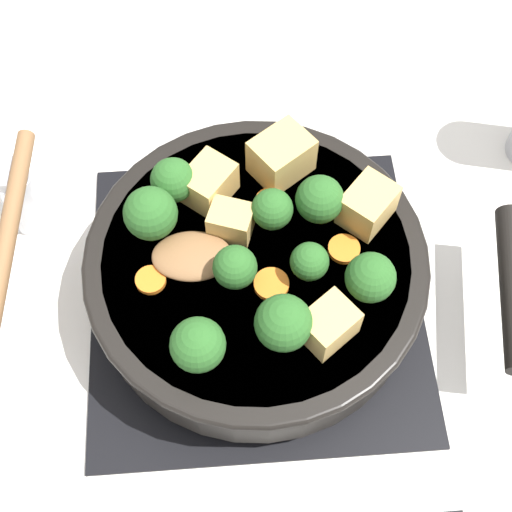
% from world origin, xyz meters
% --- Properties ---
extents(ground_plane, '(2.40, 2.40, 0.00)m').
position_xyz_m(ground_plane, '(0.00, 0.00, 0.00)').
color(ground_plane, white).
extents(front_burner_grate, '(0.31, 0.31, 0.03)m').
position_xyz_m(front_burner_grate, '(0.00, 0.00, 0.01)').
color(front_burner_grate, black).
rests_on(front_burner_grate, ground_plane).
extents(skillet_pan, '(0.39, 0.30, 0.06)m').
position_xyz_m(skillet_pan, '(-0.00, 0.00, 0.06)').
color(skillet_pan, black).
rests_on(skillet_pan, front_burner_grate).
extents(wooden_spoon, '(0.21, 0.25, 0.02)m').
position_xyz_m(wooden_spoon, '(0.15, -0.01, 0.09)').
color(wooden_spoon, brown).
rests_on(wooden_spoon, skillet_pan).
extents(tofu_cube_center_large, '(0.05, 0.06, 0.03)m').
position_xyz_m(tofu_cube_center_large, '(0.04, -0.07, 0.10)').
color(tofu_cube_center_large, tan).
rests_on(tofu_cube_center_large, skillet_pan).
extents(tofu_cube_near_handle, '(0.04, 0.04, 0.03)m').
position_xyz_m(tofu_cube_near_handle, '(0.02, -0.03, 0.10)').
color(tofu_cube_near_handle, tan).
rests_on(tofu_cube_near_handle, skillet_pan).
extents(tofu_cube_east_chunk, '(0.06, 0.06, 0.04)m').
position_xyz_m(tofu_cube_east_chunk, '(-0.03, -0.09, 0.10)').
color(tofu_cube_east_chunk, tan).
rests_on(tofu_cube_east_chunk, skillet_pan).
extents(tofu_cube_west_chunk, '(0.06, 0.06, 0.04)m').
position_xyz_m(tofu_cube_west_chunk, '(-0.10, -0.03, 0.10)').
color(tofu_cube_west_chunk, tan).
rests_on(tofu_cube_west_chunk, skillet_pan).
extents(tofu_cube_back_piece, '(0.05, 0.05, 0.03)m').
position_xyz_m(tofu_cube_back_piece, '(-0.05, 0.07, 0.10)').
color(tofu_cube_back_piece, tan).
rests_on(tofu_cube_back_piece, skillet_pan).
extents(broccoli_floret_near_spoon, '(0.04, 0.04, 0.04)m').
position_xyz_m(broccoli_floret_near_spoon, '(-0.02, -0.03, 0.11)').
color(broccoli_floret_near_spoon, '#709956').
rests_on(broccoli_floret_near_spoon, skillet_pan).
extents(broccoli_floret_center_top, '(0.05, 0.05, 0.05)m').
position_xyz_m(broccoli_floret_center_top, '(-0.02, 0.08, 0.11)').
color(broccoli_floret_center_top, '#709956').
rests_on(broccoli_floret_center_top, skillet_pan).
extents(broccoli_floret_east_rim, '(0.03, 0.03, 0.04)m').
position_xyz_m(broccoli_floret_east_rim, '(-0.04, 0.02, 0.11)').
color(broccoli_floret_east_rim, '#709956').
rests_on(broccoli_floret_east_rim, skillet_pan).
extents(broccoli_floret_west_rim, '(0.04, 0.04, 0.05)m').
position_xyz_m(broccoli_floret_west_rim, '(0.05, 0.09, 0.11)').
color(broccoli_floret_west_rim, '#709956').
rests_on(broccoli_floret_west_rim, skillet_pan).
extents(broccoli_floret_north_edge, '(0.04, 0.04, 0.05)m').
position_xyz_m(broccoli_floret_north_edge, '(-0.06, -0.04, 0.11)').
color(broccoli_floret_north_edge, '#709956').
rests_on(broccoli_floret_north_edge, skillet_pan).
extents(broccoli_floret_south_cluster, '(0.04, 0.04, 0.05)m').
position_xyz_m(broccoli_floret_south_cluster, '(0.07, -0.06, 0.11)').
color(broccoli_floret_south_cluster, '#709956').
rests_on(broccoli_floret_south_cluster, skillet_pan).
extents(broccoli_floret_mid_floret, '(0.04, 0.04, 0.04)m').
position_xyz_m(broccoli_floret_mid_floret, '(0.02, 0.02, 0.11)').
color(broccoli_floret_mid_floret, '#709956').
rests_on(broccoli_floret_mid_floret, skillet_pan).
extents(broccoli_floret_small_inner, '(0.05, 0.05, 0.05)m').
position_xyz_m(broccoli_floret_small_inner, '(0.09, -0.03, 0.11)').
color(broccoli_floret_small_inner, '#709956').
rests_on(broccoli_floret_small_inner, skillet_pan).
extents(broccoli_floret_tall_stem, '(0.04, 0.04, 0.05)m').
position_xyz_m(broccoli_floret_tall_stem, '(-0.09, 0.04, 0.11)').
color(broccoli_floret_tall_stem, '#709956').
rests_on(broccoli_floret_tall_stem, skillet_pan).
extents(carrot_slice_orange_thin, '(0.03, 0.03, 0.01)m').
position_xyz_m(carrot_slice_orange_thin, '(-0.01, 0.03, 0.09)').
color(carrot_slice_orange_thin, orange).
rests_on(carrot_slice_orange_thin, skillet_pan).
extents(carrot_slice_near_center, '(0.03, 0.03, 0.01)m').
position_xyz_m(carrot_slice_near_center, '(0.09, 0.02, 0.09)').
color(carrot_slice_near_center, orange).
rests_on(carrot_slice_near_center, skillet_pan).
extents(carrot_slice_edge_slice, '(0.03, 0.03, 0.01)m').
position_xyz_m(carrot_slice_edge_slice, '(-0.08, -0.00, 0.09)').
color(carrot_slice_edge_slice, orange).
rests_on(carrot_slice_edge_slice, skillet_pan).
extents(carrot_slice_under_broccoli, '(0.03, 0.03, 0.01)m').
position_xyz_m(carrot_slice_under_broccoli, '(-0.02, -0.05, 0.09)').
color(carrot_slice_under_broccoli, orange).
rests_on(carrot_slice_under_broccoli, skillet_pan).
extents(salt_shaker, '(0.04, 0.04, 0.09)m').
position_xyz_m(salt_shaker, '(0.22, -0.10, 0.04)').
color(salt_shaker, white).
rests_on(salt_shaker, ground_plane).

